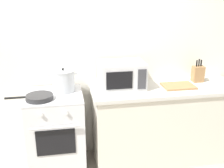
{
  "coord_description": "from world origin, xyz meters",
  "views": [
    {
      "loc": [
        -0.23,
        -2.23,
        1.99
      ],
      "look_at": [
        0.28,
        0.6,
        1.0
      ],
      "focal_mm": 44.85,
      "sensor_mm": 36.0,
      "label": 1
    }
  ],
  "objects_px": {
    "stove": "(57,133)",
    "microwave": "(121,75)",
    "knife_block": "(198,74)",
    "cutting_board": "(178,86)",
    "stock_pot": "(63,81)",
    "frying_pan": "(39,97)"
  },
  "relations": [
    {
      "from": "stove",
      "to": "microwave",
      "type": "height_order",
      "value": "microwave"
    },
    {
      "from": "knife_block",
      "to": "cutting_board",
      "type": "bearing_deg",
      "value": -155.02
    },
    {
      "from": "stock_pot",
      "to": "cutting_board",
      "type": "distance_m",
      "value": 1.3
    },
    {
      "from": "frying_pan",
      "to": "cutting_board",
      "type": "relative_size",
      "value": 1.32
    },
    {
      "from": "cutting_board",
      "to": "knife_block",
      "type": "distance_m",
      "value": 0.34
    },
    {
      "from": "stock_pot",
      "to": "frying_pan",
      "type": "relative_size",
      "value": 0.71
    },
    {
      "from": "frying_pan",
      "to": "microwave",
      "type": "distance_m",
      "value": 0.92
    },
    {
      "from": "stock_pot",
      "to": "frying_pan",
      "type": "xyz_separation_m",
      "value": [
        -0.25,
        -0.21,
        -0.09
      ]
    },
    {
      "from": "stove",
      "to": "microwave",
      "type": "relative_size",
      "value": 1.84
    },
    {
      "from": "stove",
      "to": "microwave",
      "type": "xyz_separation_m",
      "value": [
        0.75,
        0.08,
        0.61
      ]
    },
    {
      "from": "knife_block",
      "to": "microwave",
      "type": "bearing_deg",
      "value": -176.27
    },
    {
      "from": "frying_pan",
      "to": "cutting_board",
      "type": "height_order",
      "value": "frying_pan"
    },
    {
      "from": "knife_block",
      "to": "stove",
      "type": "bearing_deg",
      "value": -175.25
    },
    {
      "from": "microwave",
      "to": "cutting_board",
      "type": "distance_m",
      "value": 0.67
    },
    {
      "from": "stove",
      "to": "stock_pot",
      "type": "height_order",
      "value": "stock_pot"
    },
    {
      "from": "stock_pot",
      "to": "knife_block",
      "type": "bearing_deg",
      "value": 1.58
    },
    {
      "from": "frying_pan",
      "to": "knife_block",
      "type": "distance_m",
      "value": 1.86
    },
    {
      "from": "stove",
      "to": "stock_pot",
      "type": "relative_size",
      "value": 2.74
    },
    {
      "from": "frying_pan",
      "to": "knife_block",
      "type": "relative_size",
      "value": 1.71
    },
    {
      "from": "frying_pan",
      "to": "cutting_board",
      "type": "distance_m",
      "value": 1.55
    },
    {
      "from": "stock_pot",
      "to": "cutting_board",
      "type": "bearing_deg",
      "value": -4.27
    },
    {
      "from": "stove",
      "to": "microwave",
      "type": "bearing_deg",
      "value": 6.03
    }
  ]
}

